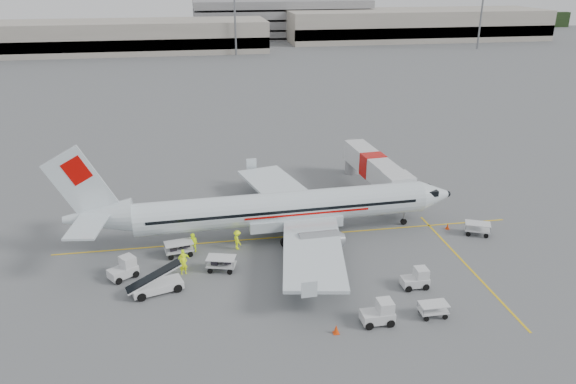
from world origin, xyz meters
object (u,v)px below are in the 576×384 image
(aircraft, at_px, (284,187))
(tug_mid, at_px, (378,312))
(belt_loader, at_px, (156,276))
(jet_bridge, at_px, (372,173))
(tug_aft, at_px, (123,268))
(tug_fore, at_px, (415,278))

(aircraft, bearing_deg, tug_mid, -76.08)
(aircraft, distance_m, belt_loader, 14.56)
(tug_mid, bearing_deg, jet_bridge, 72.00)
(jet_bridge, height_order, tug_aft, jet_bridge)
(jet_bridge, bearing_deg, tug_aft, -154.66)
(tug_mid, bearing_deg, aircraft, 104.89)
(jet_bridge, relative_size, tug_mid, 7.10)
(jet_bridge, bearing_deg, tug_fore, -102.74)
(belt_loader, distance_m, tug_aft, 3.99)
(tug_fore, height_order, tug_aft, tug_aft)
(belt_loader, height_order, tug_mid, belt_loader)
(aircraft, bearing_deg, tug_aft, -161.58)
(belt_loader, bearing_deg, aircraft, 18.51)
(tug_fore, distance_m, tug_aft, 23.99)
(tug_mid, bearing_deg, tug_aft, 151.43)
(tug_mid, relative_size, tug_aft, 1.02)
(tug_fore, xyz_separation_m, tug_mid, (-4.54, -4.21, 0.08))
(aircraft, xyz_separation_m, belt_loader, (-11.56, -8.10, -3.58))
(tug_fore, bearing_deg, aircraft, 128.38)
(aircraft, xyz_separation_m, tug_mid, (4.35, -15.17, -4.11))
(belt_loader, height_order, tug_aft, belt_loader)
(jet_bridge, bearing_deg, aircraft, -145.31)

